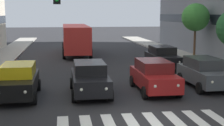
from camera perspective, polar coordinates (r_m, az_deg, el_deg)
name	(u,v)px	position (r m, az deg, el deg)	size (l,w,h in m)	color
ground_plane	(144,124)	(13.11, 5.61, -10.42)	(180.00, 180.00, 0.00)	#262628
crosswalk_markings	(144,123)	(13.11, 5.61, -10.41)	(6.75, 2.80, 0.01)	silver
car_0	(204,72)	(19.71, 15.74, -1.57)	(2.02, 4.44, 1.72)	#474C51
car_1	(154,76)	(18.14, 7.30, -2.19)	(2.02, 4.44, 1.72)	maroon
car_2	(90,78)	(17.36, -3.89, -2.62)	(2.02, 4.44, 1.72)	black
car_3	(18,80)	(17.38, -15.96, -2.93)	(2.02, 4.44, 1.72)	black
car_row2_0	(163,57)	(25.89, 8.76, 1.04)	(2.02, 4.44, 1.72)	black
bus_behind_traffic	(76,36)	(34.57, -6.35, 4.61)	(2.78, 10.50, 3.00)	red
street_tree_2	(196,17)	(30.61, 14.30, 7.68)	(2.49, 2.49, 5.00)	#513823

